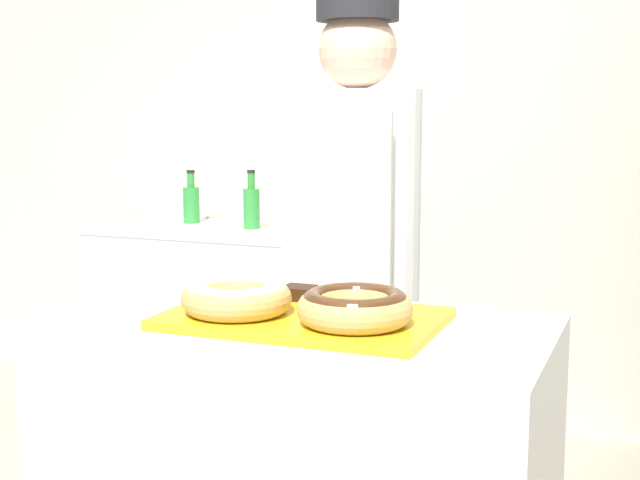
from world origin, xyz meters
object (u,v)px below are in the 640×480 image
(chest_freezer, at_px, (214,321))
(donut_light_glaze, at_px, (236,296))
(bottle_green_b, at_px, (191,203))
(donut_chocolate_glaze, at_px, (355,306))
(brownie_back_left, at_px, (298,293))
(brownie_back_right, at_px, (354,297))
(bottle_green, at_px, (252,206))
(serving_tray, at_px, (304,319))
(bottle_orange, at_px, (308,205))
(baker_person, at_px, (355,276))

(chest_freezer, bearing_deg, donut_light_glaze, -59.94)
(donut_light_glaze, distance_m, bottle_green_b, 2.30)
(chest_freezer, bearing_deg, donut_chocolate_glaze, -53.65)
(donut_chocolate_glaze, distance_m, chest_freezer, 2.33)
(brownie_back_left, distance_m, brownie_back_right, 0.15)
(donut_chocolate_glaze, bearing_deg, bottle_green_b, 128.05)
(chest_freezer, relative_size, bottle_green, 3.82)
(serving_tray, height_order, brownie_back_right, brownie_back_right)
(brownie_back_left, bearing_deg, chest_freezer, 124.65)
(donut_light_glaze, distance_m, bottle_orange, 2.13)
(brownie_back_left, relative_size, bottle_orange, 0.29)
(serving_tray, distance_m, brownie_back_left, 0.16)
(chest_freezer, relative_size, bottle_green_b, 4.04)
(serving_tray, relative_size, donut_light_glaze, 2.44)
(brownie_back_left, bearing_deg, bottle_orange, 111.77)
(baker_person, height_order, bottle_green, baker_person)
(donut_chocolate_glaze, distance_m, bottle_green_b, 2.47)
(donut_chocolate_glaze, bearing_deg, bottle_orange, 115.05)
(brownie_back_left, distance_m, bottle_orange, 1.98)
(serving_tray, xyz_separation_m, bottle_green_b, (-1.38, 1.89, 0.03))
(donut_light_glaze, bearing_deg, donut_chocolate_glaze, 0.00)
(donut_light_glaze, relative_size, bottle_green, 0.94)
(baker_person, xyz_separation_m, bottle_green_b, (-1.26, 1.21, 0.05))
(donut_chocolate_glaze, distance_m, brownie_back_left, 0.29)
(baker_person, xyz_separation_m, chest_freezer, (-1.08, 1.09, -0.49))
(donut_chocolate_glaze, bearing_deg, donut_light_glaze, 180.00)
(chest_freezer, xyz_separation_m, bottle_orange, (0.39, 0.21, 0.54))
(brownie_back_right, relative_size, bottle_orange, 0.29)
(donut_light_glaze, bearing_deg, serving_tray, 21.22)
(bottle_orange, bearing_deg, bottle_green_b, -171.46)
(serving_tray, xyz_separation_m, chest_freezer, (-1.20, 1.77, -0.52))
(baker_person, distance_m, chest_freezer, 1.61)
(serving_tray, xyz_separation_m, baker_person, (-0.11, 0.68, -0.03))
(baker_person, distance_m, bottle_orange, 1.47)
(donut_light_glaze, height_order, bottle_orange, bottle_orange)
(bottle_green_b, height_order, bottle_orange, bottle_orange)
(donut_light_glaze, xyz_separation_m, donut_chocolate_glaze, (0.29, 0.00, 0.00))
(brownie_back_left, distance_m, baker_person, 0.54)
(chest_freezer, distance_m, bottle_green_b, 0.58)
(bottle_green, height_order, bottle_green_b, bottle_green)
(serving_tray, height_order, donut_light_glaze, donut_light_glaze)
(brownie_back_left, height_order, bottle_green_b, bottle_green_b)
(serving_tray, height_order, bottle_green_b, bottle_green_b)
(brownie_back_left, xyz_separation_m, baker_person, (-0.04, 0.54, -0.06))
(donut_chocolate_glaze, relative_size, baker_person, 0.14)
(donut_chocolate_glaze, relative_size, bottle_green, 0.94)
(bottle_orange, bearing_deg, brownie_back_right, -64.43)
(brownie_back_left, bearing_deg, bottle_green, 119.50)
(bottle_green_b, bearing_deg, donut_light_glaze, -57.58)
(brownie_back_right, relative_size, bottle_green_b, 0.29)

